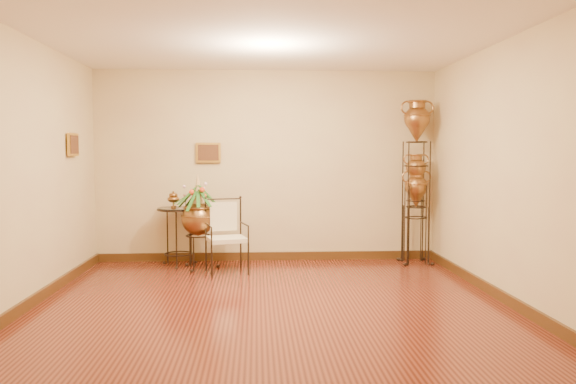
{
  "coord_description": "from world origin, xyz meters",
  "views": [
    {
      "loc": [
        -0.15,
        -5.79,
        1.6
      ],
      "look_at": [
        0.25,
        1.3,
        1.1
      ],
      "focal_mm": 35.0,
      "sensor_mm": 36.0,
      "label": 1
    }
  ],
  "objects": [
    {
      "name": "room_shell",
      "position": [
        -0.01,
        0.01,
        1.73
      ],
      "size": [
        5.02,
        5.02,
        2.81
      ],
      "color": "#D2C287",
      "rests_on": "ground"
    },
    {
      "name": "amphora_mid",
      "position": [
        2.14,
        2.15,
        0.81
      ],
      "size": [
        0.4,
        0.4,
        1.6
      ],
      "rotation": [
        0.0,
        0.0,
        0.14
      ],
      "color": "black",
      "rests_on": "ground"
    },
    {
      "name": "amphora_short",
      "position": [
        2.15,
        2.15,
        0.68
      ],
      "size": [
        0.42,
        0.42,
        1.37
      ],
      "rotation": [
        0.0,
        0.0,
        0.0
      ],
      "color": "black",
      "rests_on": "ground"
    },
    {
      "name": "armchair",
      "position": [
        -0.55,
        1.61,
        0.5
      ],
      "size": [
        0.67,
        0.64,
        0.99
      ],
      "rotation": [
        0.0,
        0.0,
        0.25
      ],
      "color": "black",
      "rests_on": "ground"
    },
    {
      "name": "ground",
      "position": [
        0.0,
        0.0,
        0.0
      ],
      "size": [
        5.0,
        5.0,
        0.0
      ],
      "primitive_type": "plane",
      "color": "maroon",
      "rests_on": "ground"
    },
    {
      "name": "side_table",
      "position": [
        -1.26,
        2.15,
        0.43
      ],
      "size": [
        0.7,
        0.7,
        1.04
      ],
      "rotation": [
        0.0,
        0.0,
        -0.28
      ],
      "color": "black",
      "rests_on": "ground"
    },
    {
      "name": "planter_urn",
      "position": [
        -0.95,
        1.91,
        0.75
      ],
      "size": [
        0.77,
        0.77,
        1.34
      ],
      "rotation": [
        0.0,
        0.0,
        0.07
      ],
      "color": "black",
      "rests_on": "ground"
    },
    {
      "name": "amphora_tall",
      "position": [
        2.14,
        2.15,
        1.21
      ],
      "size": [
        0.54,
        0.54,
        2.37
      ],
      "rotation": [
        0.0,
        0.0,
        0.17
      ],
      "color": "black",
      "rests_on": "ground"
    }
  ]
}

